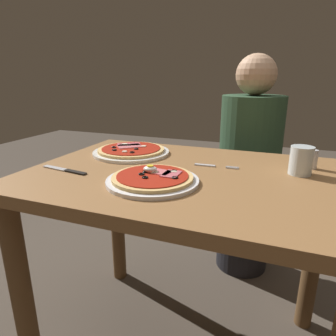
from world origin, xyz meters
name	(u,v)px	position (x,y,z in m)	size (l,w,h in m)	color
dining_table	(184,209)	(0.00, 0.00, 0.63)	(1.06, 0.75, 0.76)	olive
pizza_foreground	(153,179)	(-0.06, -0.13, 0.77)	(0.28, 0.28, 0.05)	white
pizza_across_left	(131,151)	(-0.29, 0.16, 0.77)	(0.32, 0.32, 0.03)	white
water_glass_near	(301,162)	(0.36, 0.11, 0.80)	(0.07, 0.07, 0.09)	silver
fork	(213,166)	(0.07, 0.10, 0.77)	(0.16, 0.02, 0.00)	silver
knife	(67,170)	(-0.38, -0.14, 0.77)	(0.20, 0.05, 0.01)	silver
salt_shaker	(313,160)	(0.40, 0.20, 0.80)	(0.03, 0.03, 0.07)	white
diner_person	(248,175)	(0.15, 0.67, 0.56)	(0.32, 0.32, 1.18)	black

